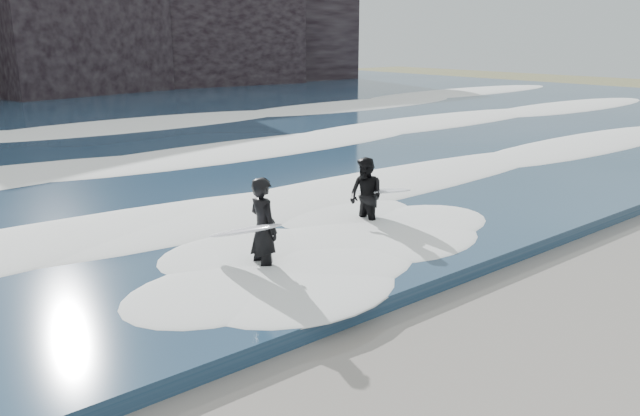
{
  "coord_description": "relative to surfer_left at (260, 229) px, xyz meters",
  "views": [
    {
      "loc": [
        -6.91,
        -3.5,
        4.39
      ],
      "look_at": [
        0.84,
        5.9,
        1.0
      ],
      "focal_mm": 35.0,
      "sensor_mm": 36.0,
      "label": 1
    }
  ],
  "objects": [
    {
      "name": "ground",
      "position": [
        0.87,
        -5.53,
        -0.98
      ],
      "size": [
        120.0,
        120.0,
        0.0
      ],
      "primitive_type": "plane",
      "color": "olive",
      "rests_on": "ground"
    },
    {
      "name": "foam_near",
      "position": [
        0.87,
        3.47,
        -0.58
      ],
      "size": [
        60.0,
        3.2,
        0.2
      ],
      "primitive_type": "ellipsoid",
      "color": "white",
      "rests_on": "sea"
    },
    {
      "name": "foam_mid",
      "position": [
        0.87,
        10.47,
        -0.56
      ],
      "size": [
        60.0,
        4.0,
        0.24
      ],
      "primitive_type": "ellipsoid",
      "color": "white",
      "rests_on": "sea"
    },
    {
      "name": "foam_far",
      "position": [
        0.87,
        19.47,
        -0.53
      ],
      "size": [
        60.0,
        4.8,
        0.3
      ],
      "primitive_type": "ellipsoid",
      "color": "white",
      "rests_on": "sea"
    },
    {
      "name": "surfer_left",
      "position": [
        0.0,
        0.0,
        0.0
      ],
      "size": [
        1.03,
        2.03,
        1.94
      ],
      "color": "black",
      "rests_on": "ground"
    },
    {
      "name": "surfer_right",
      "position": [
        3.41,
        0.75,
        -0.09
      ],
      "size": [
        1.1,
        2.03,
        1.77
      ],
      "color": "black",
      "rests_on": "ground"
    }
  ]
}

